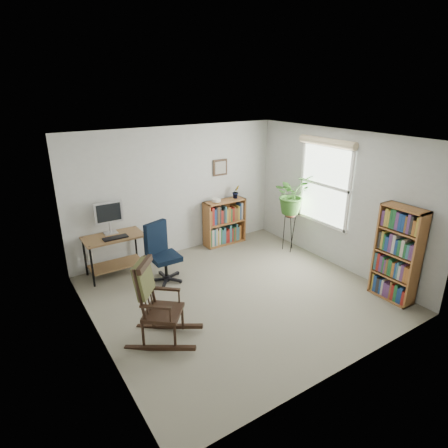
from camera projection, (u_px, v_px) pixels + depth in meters
floor at (238, 294)px, 5.84m from camera, size 4.20×4.00×0.00m
ceiling at (240, 138)px, 5.00m from camera, size 4.20×4.00×0.00m
wall_back at (178, 191)px, 7.00m from camera, size 4.20×0.00×2.40m
wall_front at (351, 279)px, 3.85m from camera, size 4.20×0.00×2.40m
wall_left at (91, 256)px, 4.35m from camera, size 0.00×4.00×2.40m
wall_right at (338, 200)px, 6.49m from camera, size 0.00×4.00×2.40m
window at (324, 185)px, 6.64m from camera, size 0.12×1.20×1.50m
desk at (115, 255)px, 6.36m from camera, size 0.98×0.54×0.70m
monitor at (109, 218)px, 6.25m from camera, size 0.46×0.16×0.56m
keyboard at (115, 238)px, 6.14m from camera, size 0.40×0.15×0.02m
office_chair at (165, 253)px, 6.08m from camera, size 0.70×0.70×1.01m
rocking_chair at (163, 302)px, 4.62m from camera, size 1.10×1.06×1.11m
low_bookshelf at (225, 222)px, 7.59m from camera, size 0.87×0.29×0.92m
tall_bookshelf at (397, 254)px, 5.51m from camera, size 0.27×0.64×1.46m
plant_stand at (289, 230)px, 7.27m from camera, size 0.24×0.24×0.83m
spider_plant at (293, 176)px, 6.89m from camera, size 1.69×1.88×1.46m
potted_plant_small at (236, 196)px, 7.56m from camera, size 0.13×0.24×0.11m
framed_picture at (220, 168)px, 7.32m from camera, size 0.32×0.04×0.32m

